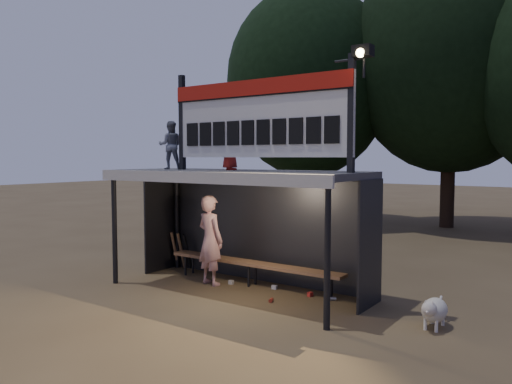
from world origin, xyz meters
TOP-DOWN VIEW (x-y plane):
  - ground at (0.00, 0.00)m, footprint 80.00×80.00m
  - player at (-0.75, 0.15)m, footprint 0.73×0.55m
  - child_a at (-1.64, -0.05)m, footprint 0.61×0.60m
  - child_b at (-0.29, 0.21)m, footprint 0.52×0.50m
  - dugout_shelter at (0.00, 0.24)m, footprint 5.10×2.08m
  - scoreboard_assembly at (0.56, -0.01)m, footprint 4.10×0.27m
  - bench at (0.00, 0.55)m, footprint 4.00×0.35m
  - tree_left at (-4.00, 10.00)m, footprint 6.46×6.46m
  - tree_mid at (1.00, 11.50)m, footprint 7.22×7.22m
  - dog at (3.69, 0.07)m, footprint 0.36×0.81m
  - bats at (-2.20, 0.82)m, footprint 0.48×0.33m
  - litter at (0.82, 0.37)m, footprint 2.33×0.87m

SIDE VIEW (x-z plane):
  - ground at x=0.00m, z-range 0.00..0.00m
  - litter at x=0.82m, z-range 0.00..0.08m
  - dog at x=3.69m, z-range 0.03..0.53m
  - bats at x=-2.20m, z-range 0.01..0.85m
  - bench at x=0.00m, z-range 0.19..0.67m
  - player at x=-0.75m, z-range 0.00..1.81m
  - dugout_shelter at x=0.00m, z-range 0.69..3.01m
  - child_b at x=-0.29m, z-range 2.32..3.22m
  - child_a at x=-1.64m, z-range 2.32..3.31m
  - scoreboard_assembly at x=0.56m, z-range 2.33..4.32m
  - tree_left at x=-4.00m, z-range 0.88..10.15m
  - tree_mid at x=1.00m, z-range 0.99..11.34m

